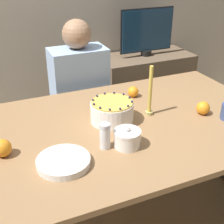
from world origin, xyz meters
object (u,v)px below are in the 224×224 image
Objects in this scene: cake at (112,111)px; candle at (150,95)px; tv_monitor at (147,31)px; sugar_shaker at (105,136)px; person_man_blue_shirt at (80,108)px; sugar_bowl at (127,138)px.

candle is at bearing -3.32° from cake.
tv_monitor reaches higher than cake.
sugar_shaker is 0.11× the size of person_man_blue_shirt.
cake and sugar_shaker have the same top height.
tv_monitor reaches higher than sugar_shaker.
cake is 1.81× the size of sugar_shaker.
candle is 1.25m from tv_monitor.
tv_monitor reaches higher than candle.
tv_monitor reaches higher than sugar_bowl.
cake is at bearing 176.68° from candle.
candle is 0.56× the size of tv_monitor.
candle is at bearing 30.77° from sugar_shaker.
sugar_shaker is at bearing -120.68° from cake.
candle reaches higher than cake.
person_man_blue_shirt is (-0.20, 0.68, -0.36)m from candle.
cake is 0.73m from person_man_blue_shirt.
candle reaches higher than sugar_bowl.
person_man_blue_shirt is at bearing -152.19° from tv_monitor.
cake is at bearing 82.83° from sugar_bowl.
person_man_blue_shirt is 2.26× the size of tv_monitor.
person_man_blue_shirt reaches higher than sugar_bowl.
tv_monitor is (0.82, 1.09, 0.13)m from cake.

